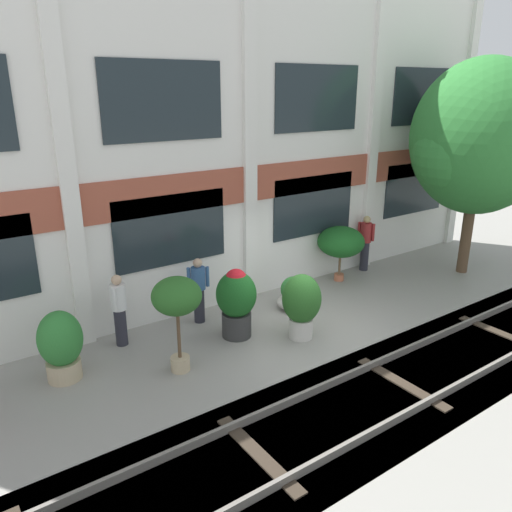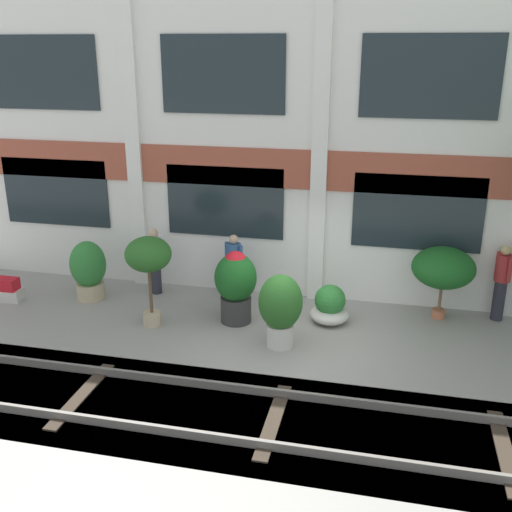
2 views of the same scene
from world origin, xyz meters
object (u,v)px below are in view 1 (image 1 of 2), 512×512
resident_by_doorway (119,308)px  potted_plant_stone_basin (302,303)px  potted_plant_tall_urn (177,300)px  potted_plant_glazed_jar (61,344)px  resident_watching_tracks (365,241)px  potted_plant_wide_bowl (294,295)px  broadleaf_tree (480,141)px  potted_plant_terracotta_small (341,242)px  resident_near_plants (199,288)px  potted_plant_fluted_column (236,299)px

resident_by_doorway → potted_plant_stone_basin: bearing=8.9°
potted_plant_tall_urn → potted_plant_stone_basin: potted_plant_tall_urn is taller
resident_by_doorway → potted_plant_glazed_jar: bearing=-115.4°
potted_plant_stone_basin → resident_by_doorway: resident_by_doorway is taller
resident_watching_tracks → potted_plant_wide_bowl: bearing=-10.6°
potted_plant_glazed_jar → resident_watching_tracks: 9.41m
potted_plant_stone_basin → resident_by_doorway: 4.02m
broadleaf_tree → potted_plant_glazed_jar: 12.21m
potted_plant_glazed_jar → potted_plant_terracotta_small: (8.11, 0.73, 0.43)m
potted_plant_wide_bowl → potted_plant_terracotta_small: bearing=17.9°
resident_near_plants → potted_plant_fluted_column: bearing=42.7°
potted_plant_terracotta_small → potted_plant_wide_bowl: 2.61m
potted_plant_tall_urn → potted_plant_fluted_column: bearing=18.5°
potted_plant_stone_basin → resident_near_plants: resident_near_plants is taller
broadleaf_tree → resident_by_doorway: 10.89m
potted_plant_fluted_column → resident_by_doorway: 2.57m
potted_plant_fluted_column → resident_watching_tracks: 5.79m
potted_plant_fluted_column → resident_by_doorway: bearing=154.1°
potted_plant_glazed_jar → resident_watching_tracks: bearing=5.7°
potted_plant_tall_urn → potted_plant_glazed_jar: potted_plant_tall_urn is taller
potted_plant_fluted_column → potted_plant_tall_urn: bearing=-161.5°
broadleaf_tree → potted_plant_tall_urn: bearing=-179.4°
resident_near_plants → potted_plant_tall_urn: bearing=-13.0°
potted_plant_fluted_column → potted_plant_stone_basin: bearing=-38.0°
potted_plant_tall_urn → potted_plant_glazed_jar: (-2.00, 1.03, -0.78)m
potted_plant_glazed_jar → potted_plant_terracotta_small: potted_plant_terracotta_small is taller
potted_plant_stone_basin → resident_watching_tracks: (4.47, 2.28, 0.08)m
potted_plant_tall_urn → potted_plant_glazed_jar: bearing=152.7°
potted_plant_tall_urn → resident_watching_tracks: size_ratio=1.15×
broadleaf_tree → resident_watching_tracks: broadleaf_tree is taller
broadleaf_tree → resident_watching_tracks: bearing=142.1°
potted_plant_wide_bowl → resident_near_plants: (-2.36, 0.72, 0.51)m
potted_plant_wide_bowl → potted_plant_fluted_column: 2.13m
resident_watching_tracks → resident_near_plants: size_ratio=1.07×
potted_plant_tall_urn → potted_plant_wide_bowl: (3.75, 1.00, -1.17)m
potted_plant_glazed_jar → potted_plant_terracotta_small: 8.15m
broadleaf_tree → resident_by_doorway: size_ratio=3.80×
broadleaf_tree → potted_plant_glazed_jar: broadleaf_tree is taller
resident_watching_tracks → resident_near_plants: 5.97m
resident_by_doorway → potted_plant_fluted_column: bearing=13.3°
potted_plant_terracotta_small → potted_plant_fluted_column: size_ratio=1.00×
potted_plant_glazed_jar → potted_plant_wide_bowl: bearing=-0.4°
potted_plant_tall_urn → potted_plant_glazed_jar: 2.38m
broadleaf_tree → potted_plant_fluted_column: bearing=176.6°
potted_plant_glazed_jar → resident_by_doorway: bearing=25.4°
broadleaf_tree → potted_plant_glazed_jar: size_ratio=4.38×
potted_plant_stone_basin → resident_by_doorway: (-3.47, 2.03, 0.03)m
broadleaf_tree → resident_near_plants: (-8.35, 1.62, -3.10)m
potted_plant_terracotta_small → resident_watching_tracks: 1.30m
potted_plant_glazed_jar → potted_plant_terracotta_small: size_ratio=0.88×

